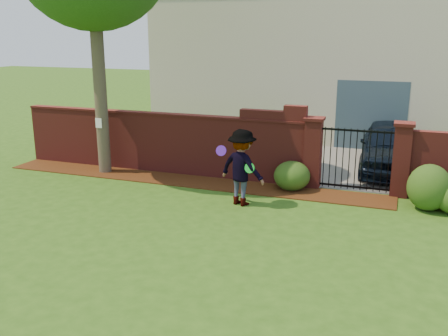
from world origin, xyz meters
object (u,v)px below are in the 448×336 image
(car, at_px, (391,148))
(frisbee_purple, at_px, (221,151))
(frisbee_green, at_px, (250,168))
(man, at_px, (241,168))

(car, bearing_deg, frisbee_purple, -133.53)
(car, xyz_separation_m, frisbee_purple, (-3.70, -4.27, 0.59))
(car, height_order, frisbee_purple, car)
(car, bearing_deg, frisbee_green, -127.26)
(car, bearing_deg, man, -130.69)
(frisbee_green, bearing_deg, frisbee_purple, 176.16)
(frisbee_purple, bearing_deg, car, 49.11)
(frisbee_purple, relative_size, frisbee_green, 1.00)
(car, distance_m, man, 5.28)
(frisbee_purple, xyz_separation_m, frisbee_green, (0.72, -0.05, -0.34))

